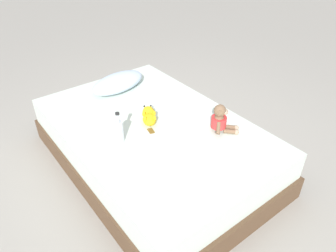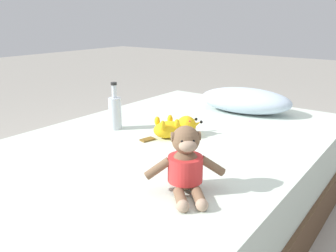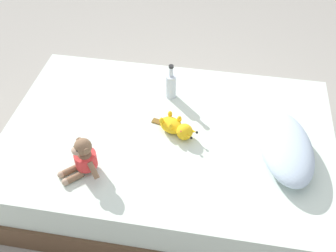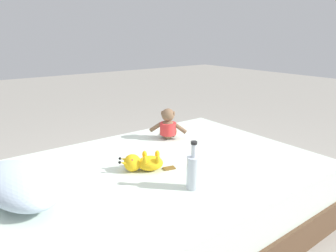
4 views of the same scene
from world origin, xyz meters
TOP-DOWN VIEW (x-y plane):
  - ground_plane at (0.00, 0.00)m, footprint 16.00×16.00m
  - bed at (0.00, 0.00)m, footprint 1.37×2.09m
  - pillow at (0.08, 0.69)m, footprint 0.61×0.38m
  - plush_monkey at (0.37, -0.40)m, footprint 0.26×0.26m
  - plush_yellow_creature at (0.00, 0.05)m, footprint 0.21×0.31m
  - glass_bottle at (-0.33, -0.04)m, footprint 0.07×0.07m

SIDE VIEW (x-z plane):
  - ground_plane at x=0.00m, z-range 0.00..0.00m
  - bed at x=0.00m, z-range 0.00..0.43m
  - plush_yellow_creature at x=0.00m, z-range 0.43..0.54m
  - pillow at x=0.08m, z-range 0.44..0.59m
  - glass_bottle at x=-0.33m, z-range 0.40..0.66m
  - plush_monkey at x=0.37m, z-range 0.41..0.65m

